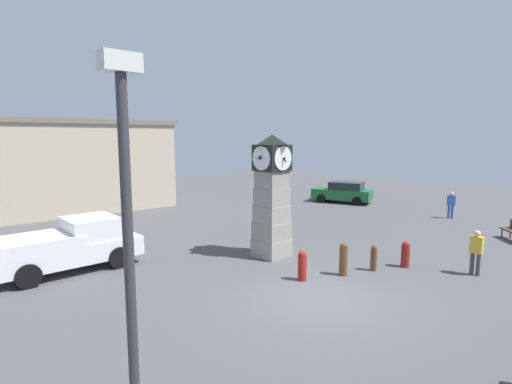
% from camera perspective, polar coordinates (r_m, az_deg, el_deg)
% --- Properties ---
extents(ground_plane, '(68.98, 68.98, 0.00)m').
position_cam_1_polar(ground_plane, '(12.68, 8.79, -14.54)').
color(ground_plane, '#4C4C4F').
extents(clock_tower, '(1.52, 1.55, 4.90)m').
position_cam_1_polar(clock_tower, '(15.95, 2.27, -0.69)').
color(clock_tower, gray).
rests_on(clock_tower, ground_plane).
extents(bollard_near_tower, '(0.31, 0.31, 0.98)m').
position_cam_1_polar(bollard_near_tower, '(16.00, 20.57, -8.30)').
color(bollard_near_tower, maroon).
rests_on(bollard_near_tower, ground_plane).
extents(bollard_mid_row, '(0.23, 0.23, 0.95)m').
position_cam_1_polar(bollard_mid_row, '(15.23, 16.47, -8.99)').
color(bollard_mid_row, brown).
rests_on(bollard_mid_row, ground_plane).
extents(bollard_far_row, '(0.29, 0.29, 1.17)m').
position_cam_1_polar(bollard_far_row, '(14.44, 12.39, -9.31)').
color(bollard_far_row, brown).
rests_on(bollard_far_row, ground_plane).
extents(bollard_end_row, '(0.30, 0.30, 1.03)m').
position_cam_1_polar(bollard_end_row, '(13.75, 6.63, -10.36)').
color(bollard_end_row, maroon).
rests_on(bollard_end_row, ground_plane).
extents(car_far_lot, '(3.04, 4.55, 1.55)m').
position_cam_1_polar(car_far_lot, '(30.02, 12.34, -0.00)').
color(car_far_lot, '#19602D').
rests_on(car_far_lot, ground_plane).
extents(pickup_truck, '(5.05, 2.33, 1.85)m').
position_cam_1_polar(pickup_truck, '(16.06, -25.31, -6.90)').
color(pickup_truck, silver).
rests_on(pickup_truck, ground_plane).
extents(pedestrian_near_bench, '(0.25, 0.41, 1.60)m').
position_cam_1_polar(pedestrian_near_bench, '(16.01, 28.93, -7.25)').
color(pedestrian_near_bench, '#3F3F47').
rests_on(pedestrian_near_bench, ground_plane).
extents(pedestrian_by_cars, '(0.44, 0.46, 1.58)m').
position_cam_1_polar(pedestrian_by_cars, '(26.32, 26.09, -1.48)').
color(pedestrian_by_cars, '#264CA5').
rests_on(pedestrian_by_cars, ground_plane).
extents(street_lamp_near_road, '(0.50, 0.24, 5.85)m').
position_cam_1_polar(street_lamp_near_road, '(5.50, -17.76, -7.35)').
color(street_lamp_near_road, '#333338').
rests_on(street_lamp_near_road, ground_plane).
extents(warehouse_blue_far, '(14.26, 9.51, 5.89)m').
position_cam_1_polar(warehouse_blue_far, '(29.96, -26.57, 3.50)').
color(warehouse_blue_far, '#B7A88E').
rests_on(warehouse_blue_far, ground_plane).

